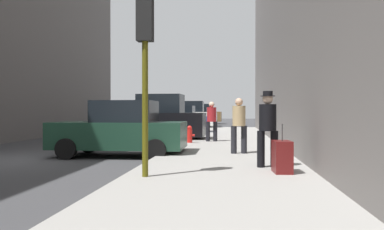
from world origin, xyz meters
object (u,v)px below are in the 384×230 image
at_px(parked_blue_sedan, 177,120).
at_px(traffic_light, 145,46).
at_px(fire_hydrant, 190,134).
at_px(pedestrian_with_fedora, 268,125).
at_px(rolling_suitcase, 282,157).
at_px(parked_bronze_suv, 201,115).
at_px(parked_dark_green_sedan, 121,130).
at_px(pedestrian_in_red_jacket, 212,119).
at_px(parked_white_van, 189,116).
at_px(parked_gray_coupe, 196,117).
at_px(parked_black_suv, 158,120).
at_px(pedestrian_in_tan_coat, 239,123).

xyz_separation_m(parked_blue_sedan, traffic_light, (1.85, -16.34, 1.91)).
bearing_deg(parked_blue_sedan, fire_hydrant, -77.75).
distance_m(pedestrian_with_fedora, rolling_suitcase, 1.03).
bearing_deg(parked_bronze_suv, parked_dark_green_sedan, -90.00).
bearing_deg(pedestrian_in_red_jacket, fire_hydrant, -138.32).
bearing_deg(parked_dark_green_sedan, parked_blue_sedan, 90.00).
bearing_deg(traffic_light, parked_dark_green_sedan, 113.01).
xyz_separation_m(parked_blue_sedan, fire_hydrant, (1.80, -8.30, -0.35)).
distance_m(parked_blue_sedan, parked_bronze_suv, 18.62).
relative_size(parked_white_van, parked_gray_coupe, 1.09).
relative_size(parked_blue_sedan, pedestrian_with_fedora, 2.38).
relative_size(parked_blue_sedan, parked_white_van, 0.92).
xyz_separation_m(parked_blue_sedan, pedestrian_with_fedora, (4.40, -14.80, 0.29)).
height_order(parked_black_suv, pedestrian_in_red_jacket, parked_black_suv).
bearing_deg(parked_blue_sedan, pedestrian_in_tan_coat, -72.58).
distance_m(parked_blue_sedan, pedestrian_with_fedora, 15.44).
relative_size(parked_dark_green_sedan, fire_hydrant, 6.00).
bearing_deg(parked_white_van, traffic_light, -85.34).
distance_m(traffic_light, rolling_suitcase, 3.67).
bearing_deg(pedestrian_in_red_jacket, parked_blue_sedan, 109.51).
bearing_deg(pedestrian_with_fedora, parked_dark_green_sedan, 147.36).
relative_size(parked_white_van, traffic_light, 1.28).
bearing_deg(pedestrian_with_fedora, pedestrian_in_red_jacket, 103.42).
xyz_separation_m(pedestrian_with_fedora, pedestrian_in_red_jacket, (-1.73, 7.26, -0.03)).
height_order(parked_black_suv, parked_bronze_suv, same).
xyz_separation_m(parked_black_suv, parked_bronze_suv, (-0.00, 24.66, 0.00)).
distance_m(parked_black_suv, traffic_light, 10.61).
bearing_deg(parked_white_van, parked_bronze_suv, 90.00).
distance_m(parked_dark_green_sedan, parked_black_suv, 5.94).
relative_size(traffic_light, pedestrian_with_fedora, 2.03).
bearing_deg(parked_bronze_suv, pedestrian_in_red_jacket, -84.17).
relative_size(parked_gray_coupe, pedestrian_in_tan_coat, 2.47).
bearing_deg(parked_blue_sedan, pedestrian_with_fedora, -73.43).
distance_m(parked_bronze_suv, pedestrian_in_tan_coat, 30.89).
xyz_separation_m(parked_dark_green_sedan, fire_hydrant, (1.80, 3.67, -0.35)).
relative_size(parked_black_suv, parked_bronze_suv, 1.00).
height_order(parked_white_van, parked_bronze_suv, same).
xyz_separation_m(fire_hydrant, rolling_suitcase, (2.83, -7.26, -0.01)).
xyz_separation_m(parked_blue_sedan, pedestrian_in_tan_coat, (3.78, -12.04, 0.26)).
distance_m(parked_black_suv, pedestrian_in_red_jacket, 3.06).
height_order(parked_dark_green_sedan, rolling_suitcase, parked_dark_green_sedan).
distance_m(traffic_light, pedestrian_in_red_jacket, 9.00).
bearing_deg(rolling_suitcase, pedestrian_in_red_jacket, 103.75).
height_order(parked_blue_sedan, pedestrian_in_red_jacket, pedestrian_in_red_jacket).
bearing_deg(parked_blue_sedan, parked_bronze_suv, 90.00).
bearing_deg(parked_gray_coupe, parked_white_van, -90.00).
bearing_deg(parked_dark_green_sedan, pedestrian_with_fedora, -32.64).
relative_size(parked_blue_sedan, parked_gray_coupe, 1.00).
relative_size(parked_bronze_suv, fire_hydrant, 6.63).
relative_size(pedestrian_in_tan_coat, rolling_suitcase, 1.64).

